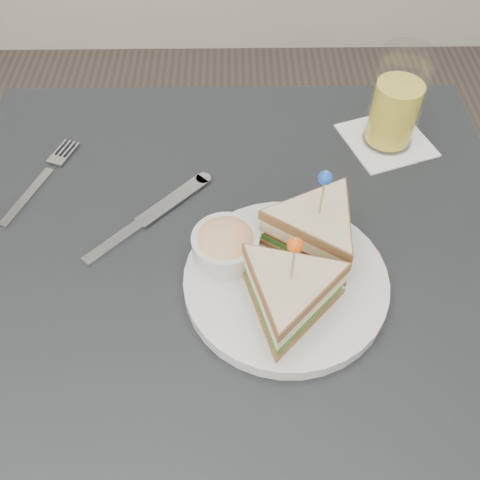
# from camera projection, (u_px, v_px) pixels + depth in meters

# --- Properties ---
(ground_plane) EXTENTS (3.50, 3.50, 0.00)m
(ground_plane) POSITION_uv_depth(u_px,v_px,m) (236.00, 452.00, 1.28)
(ground_plane) COLOR #3F3833
(table) EXTENTS (0.80, 0.80, 0.75)m
(table) POSITION_uv_depth(u_px,v_px,m) (233.00, 301.00, 0.76)
(table) COLOR black
(table) RESTS_ON ground
(plate_meal) EXTENTS (0.32, 0.32, 0.15)m
(plate_meal) POSITION_uv_depth(u_px,v_px,m) (291.00, 263.00, 0.65)
(plate_meal) COLOR silver
(plate_meal) RESTS_ON table
(cutlery_fork) EXTENTS (0.09, 0.18, 0.01)m
(cutlery_fork) POSITION_uv_depth(u_px,v_px,m) (43.00, 177.00, 0.80)
(cutlery_fork) COLOR silver
(cutlery_fork) RESTS_ON table
(cutlery_knife) EXTENTS (0.17, 0.18, 0.01)m
(cutlery_knife) POSITION_uv_depth(u_px,v_px,m) (145.00, 220.00, 0.75)
(cutlery_knife) COLOR silver
(cutlery_knife) RESTS_ON table
(drink_set) EXTENTS (0.16, 0.16, 0.16)m
(drink_set) POSITION_uv_depth(u_px,v_px,m) (396.00, 105.00, 0.80)
(drink_set) COLOR white
(drink_set) RESTS_ON table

